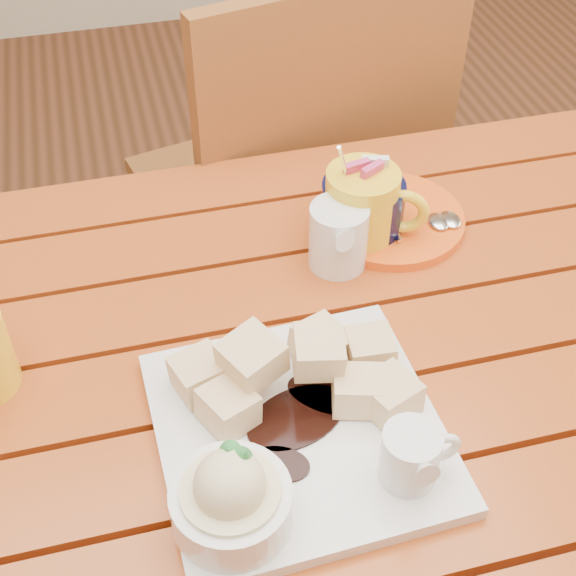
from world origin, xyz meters
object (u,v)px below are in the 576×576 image
object	(u,v)px
orange_saucer	(390,218)
dessert_plate	(289,436)
chair_far	(297,189)
table	(289,417)
coffee_mug_right	(364,206)

from	to	relation	value
orange_saucer	dessert_plate	bearing A→B (deg)	-124.45
chair_far	table	bearing A→B (deg)	61.14
orange_saucer	chair_far	world-z (taller)	chair_far
table	orange_saucer	size ratio (longest dim) A/B	6.03
table	coffee_mug_right	bearing A→B (deg)	51.24
coffee_mug_right	chair_far	size ratio (longest dim) A/B	0.16
table	dessert_plate	xyz separation A→B (m)	(-0.03, -0.13, 0.14)
dessert_plate	orange_saucer	distance (m)	0.39
chair_far	coffee_mug_right	bearing A→B (deg)	73.99
orange_saucer	coffee_mug_right	bearing A→B (deg)	-154.88
coffee_mug_right	chair_far	world-z (taller)	chair_far
coffee_mug_right	orange_saucer	size ratio (longest dim) A/B	0.78
dessert_plate	coffee_mug_right	distance (m)	0.35
table	chair_far	distance (m)	0.60
dessert_plate	orange_saucer	bearing A→B (deg)	55.55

